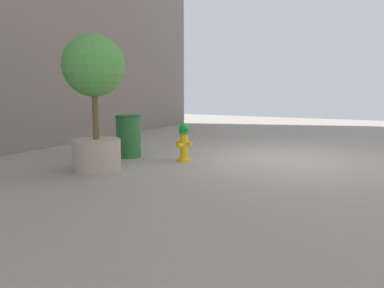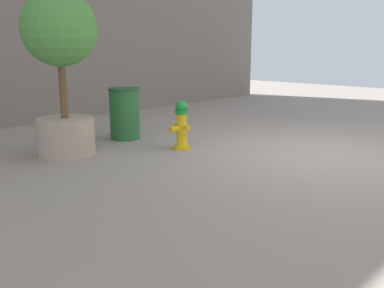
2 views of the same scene
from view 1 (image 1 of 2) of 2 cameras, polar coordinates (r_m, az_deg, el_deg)
name	(u,v)px [view 1 (image 1 of 2)]	position (r m, az deg, el deg)	size (l,w,h in m)	color
ground_plane	(285,159)	(8.43, 13.75, -2.22)	(23.40, 23.40, 0.00)	gray
fire_hydrant	(184,142)	(7.91, -1.22, 0.26)	(0.40, 0.37, 0.80)	gold
planter_tree	(94,88)	(7.16, -14.41, 8.13)	(1.12, 1.12, 2.47)	tan
trash_bin	(129,136)	(8.51, -9.49, 1.18)	(0.56, 0.56, 0.92)	#266633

